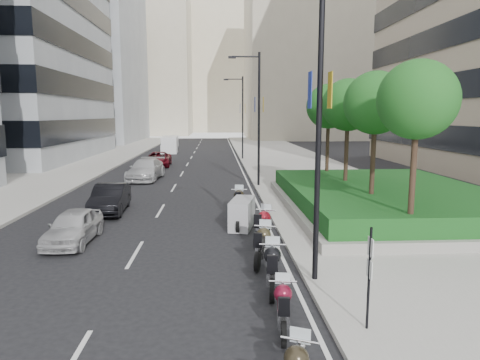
{
  "coord_description": "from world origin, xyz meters",
  "views": [
    {
      "loc": [
        1.44,
        -10.87,
        4.93
      ],
      "look_at": [
        2.49,
        8.23,
        2.0
      ],
      "focal_mm": 32.0,
      "sensor_mm": 36.0,
      "label": 1
    }
  ],
  "objects": [
    {
      "name": "motorcycle_1",
      "position": [
        2.94,
        -1.66,
        0.54
      ],
      "size": [
        0.67,
        2.01,
        1.0
      ],
      "rotation": [
        0.0,
        0.0,
        1.44
      ],
      "color": "black",
      "rests_on": "ground"
    },
    {
      "name": "lamp_post_1",
      "position": [
        4.14,
        18.0,
        5.07
      ],
      "size": [
        2.34,
        0.45,
        9.0
      ],
      "color": "black",
      "rests_on": "ground"
    },
    {
      "name": "ground",
      "position": [
        0.0,
        0.0,
        0.0
      ],
      "size": [
        160.0,
        160.0,
        0.0
      ],
      "primitive_type": "plane",
      "color": "black",
      "rests_on": "ground"
    },
    {
      "name": "tree_3",
      "position": [
        8.5,
        16.0,
        5.42
      ],
      "size": [
        2.8,
        2.8,
        6.3
      ],
      "color": "#332319",
      "rests_on": "planter"
    },
    {
      "name": "tree_0",
      "position": [
        8.5,
        4.0,
        5.42
      ],
      "size": [
        2.8,
        2.8,
        6.3
      ],
      "color": "#332319",
      "rests_on": "planter"
    },
    {
      "name": "tree_1",
      "position": [
        8.5,
        8.0,
        5.42
      ],
      "size": [
        2.8,
        2.8,
        6.3
      ],
      "color": "#332319",
      "rests_on": "planter"
    },
    {
      "name": "motorcycle_3",
      "position": [
        2.95,
        2.89,
        0.61
      ],
      "size": [
        0.92,
        2.24,
        1.14
      ],
      "rotation": [
        0.0,
        0.0,
        1.28
      ],
      "color": "black",
      "rests_on": "ground"
    },
    {
      "name": "car_a",
      "position": [
        -4.12,
        5.51,
        0.65
      ],
      "size": [
        1.6,
        3.85,
        1.3
      ],
      "primitive_type": "imported",
      "rotation": [
        0.0,
        0.0,
        -0.02
      ],
      "color": "#B0AFB1",
      "rests_on": "ground"
    },
    {
      "name": "motorcycle_4",
      "position": [
        3.2,
        5.15,
        0.64
      ],
      "size": [
        1.04,
        2.33,
        1.2
      ],
      "rotation": [
        0.0,
        0.0,
        1.24
      ],
      "color": "black",
      "rests_on": "ground"
    },
    {
      "name": "car_d",
      "position": [
        -4.18,
        30.43,
        0.69
      ],
      "size": [
        2.48,
        5.05,
        1.38
      ],
      "primitive_type": "imported",
      "rotation": [
        0.0,
        0.0,
        0.04
      ],
      "color": "#5B0A16",
      "rests_on": "ground"
    },
    {
      "name": "planter",
      "position": [
        10.0,
        10.0,
        0.35
      ],
      "size": [
        10.0,
        14.0,
        0.4
      ],
      "primitive_type": "cube",
      "color": "gray",
      "rests_on": "sidewalk_right"
    },
    {
      "name": "building_grey_far",
      "position": [
        -24.0,
        70.0,
        15.0
      ],
      "size": [
        22.0,
        26.0,
        30.0
      ],
      "primitive_type": "cube",
      "color": "gray",
      "rests_on": "ground"
    },
    {
      "name": "motorcycle_5",
      "position": [
        2.53,
        7.35,
        0.64
      ],
      "size": [
        1.31,
        2.26,
        1.29
      ],
      "rotation": [
        0.0,
        0.0,
        1.34
      ],
      "color": "black",
      "rests_on": "ground"
    },
    {
      "name": "tree_2",
      "position": [
        8.5,
        12.0,
        5.42
      ],
      "size": [
        2.8,
        2.8,
        6.3
      ],
      "color": "#332319",
      "rests_on": "planter"
    },
    {
      "name": "motorcycle_2",
      "position": [
        2.99,
        0.65,
        0.63
      ],
      "size": [
        0.79,
        2.36,
        1.17
      ],
      "rotation": [
        0.0,
        0.0,
        1.44
      ],
      "color": "black",
      "rests_on": "ground"
    },
    {
      "name": "parking_sign",
      "position": [
        4.8,
        -2.0,
        1.46
      ],
      "size": [
        0.06,
        0.32,
        2.5
      ],
      "color": "black",
      "rests_on": "ground"
    },
    {
      "name": "lane_centre",
      "position": [
        -1.5,
        30.0,
        0.01
      ],
      "size": [
        0.12,
        100.0,
        0.01
      ],
      "primitive_type": "cube",
      "color": "silver",
      "rests_on": "ground"
    },
    {
      "name": "delivery_van",
      "position": [
        -4.66,
        45.53,
        1.0
      ],
      "size": [
        2.11,
        5.15,
        2.14
      ],
      "rotation": [
        0.0,
        0.0,
        0.03
      ],
      "color": "white",
      "rests_on": "ground"
    },
    {
      "name": "building_cream_centre",
      "position": [
        2.0,
        120.0,
        19.0
      ],
      "size": [
        30.0,
        24.0,
        38.0
      ],
      "primitive_type": "cube",
      "color": "#B7AD93",
      "rests_on": "ground"
    },
    {
      "name": "building_cream_left",
      "position": [
        -18.0,
        100.0,
        17.0
      ],
      "size": [
        26.0,
        24.0,
        34.0
      ],
      "primitive_type": "cube",
      "color": "#B7AD93",
      "rests_on": "ground"
    },
    {
      "name": "lamp_post_2",
      "position": [
        4.14,
        36.0,
        5.07
      ],
      "size": [
        2.34,
        0.45,
        9.0
      ],
      "color": "black",
      "rests_on": "ground"
    },
    {
      "name": "car_b",
      "position": [
        -3.99,
        10.78,
        0.71
      ],
      "size": [
        1.75,
        4.41,
        1.43
      ],
      "primitive_type": "imported",
      "rotation": [
        0.0,
        0.0,
        0.06
      ],
      "color": "black",
      "rests_on": "ground"
    },
    {
      "name": "motorcycle_6",
      "position": [
        2.52,
        9.87,
        0.64
      ],
      "size": [
        0.81,
        2.42,
        1.2
      ],
      "rotation": [
        0.0,
        0.0,
        1.48
      ],
      "color": "black",
      "rests_on": "ground"
    },
    {
      "name": "lamp_post_0",
      "position": [
        4.14,
        1.0,
        5.07
      ],
      "size": [
        2.34,
        0.45,
        9.0
      ],
      "color": "black",
      "rests_on": "ground"
    },
    {
      "name": "sidewalk_right",
      "position": [
        9.0,
        30.0,
        0.07
      ],
      "size": [
        10.0,
        100.0,
        0.15
      ],
      "primitive_type": "cube",
      "color": "#9E9B93",
      "rests_on": "ground"
    },
    {
      "name": "lane_edge",
      "position": [
        3.7,
        30.0,
        0.01
      ],
      "size": [
        0.12,
        100.0,
        0.01
      ],
      "primitive_type": "cube",
      "color": "silver",
      "rests_on": "ground"
    },
    {
      "name": "sidewalk_left",
      "position": [
        -12.0,
        30.0,
        0.07
      ],
      "size": [
        8.0,
        100.0,
        0.15
      ],
      "primitive_type": "cube",
      "color": "#9E9B93",
      "rests_on": "ground"
    },
    {
      "name": "hedge",
      "position": [
        10.0,
        10.0,
        0.95
      ],
      "size": [
        9.4,
        13.4,
        0.8
      ],
      "primitive_type": "cube",
      "color": "#144719",
      "rests_on": "planter"
    },
    {
      "name": "car_c",
      "position": [
        -3.98,
        21.89,
        0.78
      ],
      "size": [
        2.61,
        5.55,
        1.57
      ],
      "primitive_type": "imported",
      "rotation": [
        0.0,
        0.0,
        -0.08
      ],
      "color": "#B0B0B2",
      "rests_on": "ground"
    },
    {
      "name": "building_cream_right",
      "position": [
        22.0,
        80.0,
        18.0
      ],
      "size": [
        28.0,
        24.0,
        36.0
      ],
      "primitive_type": "cube",
      "color": "#B7AD93",
      "rests_on": "ground"
    }
  ]
}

